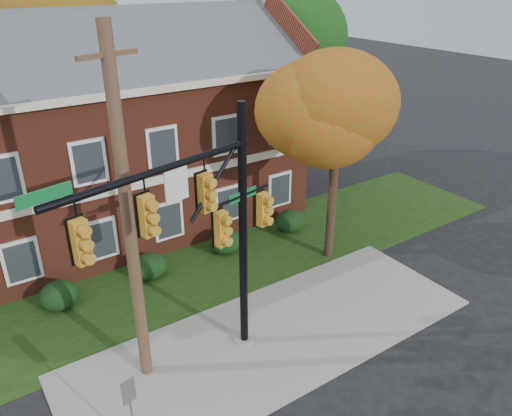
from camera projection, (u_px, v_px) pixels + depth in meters
ground at (294, 355)px, 15.93m from camera, size 120.00×120.00×0.00m
sidewalk at (275, 336)px, 16.66m from camera, size 14.00×5.00×0.08m
grass_strip at (203, 270)px, 20.40m from camera, size 30.00×6.00×0.04m
apartment_building at (92, 125)px, 21.69m from camera, size 18.80×8.80×9.74m
hedge_left at (59, 296)px, 17.92m from camera, size 1.40×1.26×1.05m
hedge_center at (150, 266)px, 19.69m from camera, size 1.40×1.26×1.05m
hedge_right at (226, 242)px, 21.46m from camera, size 1.40×1.26×1.05m
hedge_far_right at (290, 221)px, 23.23m from camera, size 1.40×1.26×1.05m
tree_near_right at (346, 101)px, 18.57m from camera, size 4.50×4.25×8.58m
tree_right_rear at (288, 31)px, 26.69m from camera, size 6.30×5.95×10.62m
tree_far_rear at (60, 17)px, 26.55m from camera, size 6.84×6.46×11.52m
traffic_signal at (205, 223)px, 13.33m from camera, size 7.05×1.79×8.02m
utility_pole at (129, 222)px, 12.98m from camera, size 1.56×0.53×10.18m
sign_post at (131, 405)px, 12.00m from camera, size 0.35×0.12×2.43m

